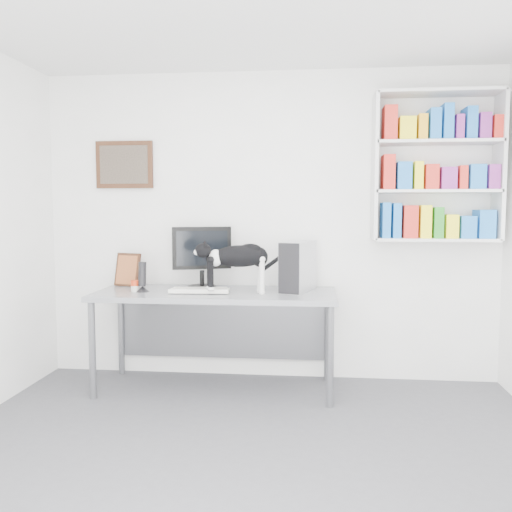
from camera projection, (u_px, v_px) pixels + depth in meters
name	position (u px, v px, depth m)	size (l,w,h in m)	color
room	(238.00, 238.00, 2.82)	(4.01, 4.01, 2.70)	#4B4A4F
bookshelf	(436.00, 167.00, 4.46)	(1.03, 0.28, 1.24)	silver
wall_art	(124.00, 165.00, 4.86)	(0.52, 0.04, 0.42)	#4A2C18
desk	(216.00, 340.00, 4.51)	(1.98, 0.77, 0.82)	gray
monitor	(202.00, 257.00, 4.65)	(0.51, 0.24, 0.54)	black
keyboard	(200.00, 290.00, 4.41)	(0.48, 0.18, 0.04)	silver
pc_tower	(298.00, 266.00, 4.48)	(0.18, 0.41, 0.41)	#B5B5BA
speaker	(142.00, 276.00, 4.45)	(0.11, 0.11, 0.26)	black
leaning_print	(128.00, 269.00, 4.77)	(0.24, 0.10, 0.30)	#4A2C18
soup_can	(135.00, 286.00, 4.46)	(0.06, 0.06, 0.09)	red
cat	(238.00, 269.00, 4.33)	(0.67, 0.18, 0.41)	black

